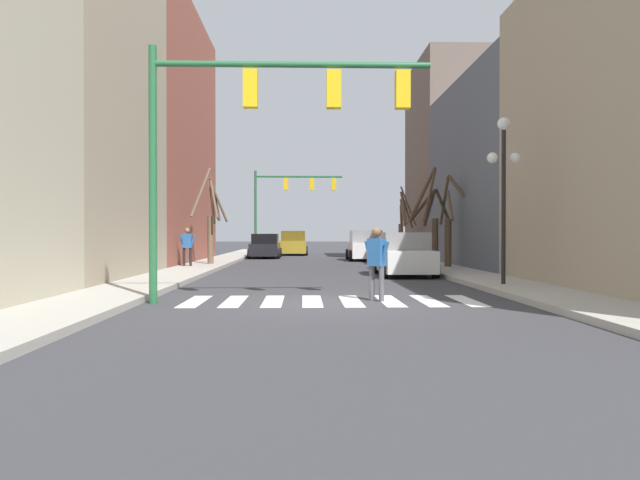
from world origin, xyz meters
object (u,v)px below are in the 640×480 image
Objects in this scene: traffic_signal_near at (259,113)px; car_parked_left_far at (366,247)px; pedestrian_near_right_corner at (377,257)px; street_tree_left_mid at (451,225)px; car_parked_right_mid at (265,247)px; pedestrian_waiting_at_curb at (187,243)px; car_parked_right_far at (404,255)px; street_tree_left_far at (432,220)px; street_tree_right_far at (403,225)px; car_driving_toward_lane at (293,244)px; street_tree_right_mid at (211,219)px; street_lamp_right_corner at (504,167)px; traffic_signal_far at (288,193)px.

car_parked_left_far is (4.69, 22.78, -3.43)m from traffic_signal_near.
street_tree_left_mid is (4.72, 12.41, 0.92)m from pedestrian_near_right_corner.
street_tree_left_mid is at bearing -147.66° from car_parked_right_mid.
car_parked_right_mid is 1.22× the size of street_tree_left_mid.
pedestrian_waiting_at_curb is (-6.82, 13.29, 0.13)m from pedestrian_near_right_corner.
street_tree_left_mid is at bearing -164.75° from car_parked_left_far.
street_tree_left_mid is (7.40, 12.84, -2.31)m from traffic_signal_near.
pedestrian_waiting_at_curb is at bearing 62.99° from car_parked_right_far.
traffic_signal_near is 1.45× the size of street_tree_left_far.
street_tree_left_mid is at bearing -86.75° from street_tree_right_far.
street_tree_right_mid is at bearing -12.23° from car_driving_toward_lane.
car_parked_right_far is 0.94× the size of street_tree_right_mid.
street_tree_left_mid is (8.88, -14.02, 1.19)m from car_parked_right_mid.
pedestrian_waiting_at_curb is 10.78m from street_tree_left_far.
traffic_signal_near is 27.12m from car_parked_right_mid.
pedestrian_waiting_at_curb is 0.40× the size of street_tree_right_far.
car_driving_toward_lane is 1.15× the size of car_parked_left_far.
traffic_signal_near is 1.28× the size of car_driving_toward_lane.
street_lamp_right_corner is 5.52m from pedestrian_near_right_corner.
car_driving_toward_lane is 1.14× the size of car_parked_right_far.
street_tree_right_far is (2.16, -0.28, 1.25)m from car_parked_left_far.
street_tree_left_mid reaches higher than car_parked_right_far.
street_lamp_right_corner is 2.78× the size of pedestrian_waiting_at_curb.
street_tree_left_mid is at bearing -15.26° from street_tree_right_mid.
traffic_signal_near is 30.26m from traffic_signal_far.
traffic_signal_near is 1.38× the size of street_tree_right_mid.
car_parked_right_mid is 16.63m from street_tree_left_mid.
traffic_signal_near is at bearing -77.86° from street_tree_right_mid.
street_tree_right_far is (0.29, 9.57, -0.09)m from street_tree_left_far.
traffic_signal_far reaches higher than pedestrian_waiting_at_curb.
pedestrian_waiting_at_curb is at bearing 136.26° from street_lamp_right_corner.
traffic_signal_far is 1.28× the size of car_driving_toward_lane.
car_parked_right_far is at bearing -126.15° from street_tree_left_mid.
street_tree_left_mid is (0.78, 9.41, -1.51)m from street_lamp_right_corner.
car_parked_left_far is at bearing 105.25° from street_tree_left_mid.
pedestrian_waiting_at_curb is at bearing -109.76° from street_tree_right_mid.
car_parked_left_far is at bearing -47.84° from pedestrian_near_right_corner.
street_tree_right_far is at bearing -142.12° from pedestrian_waiting_at_curb.
car_parked_left_far reaches higher than pedestrian_near_right_corner.
car_parked_right_far is at bearing -99.02° from street_tree_right_far.
pedestrian_waiting_at_curb reaches higher than pedestrian_near_right_corner.
traffic_signal_far is 18.70m from street_tree_left_far.
car_parked_left_far is (4.42, -9.91, -0.01)m from car_driving_toward_lane.
car_driving_toward_lane is at bearing 24.02° from car_parked_left_far.
car_driving_toward_lane is at bearing 10.77° from car_parked_right_far.
pedestrian_near_right_corner is (2.68, 0.43, -3.23)m from traffic_signal_near.
street_tree_left_far reaches higher than street_tree_left_mid.
car_parked_right_far reaches higher than car_parked_right_mid.
pedestrian_waiting_at_curb is at bearing 175.62° from street_tree_left_mid.
car_parked_left_far is at bearing 24.02° from car_driving_toward_lane.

